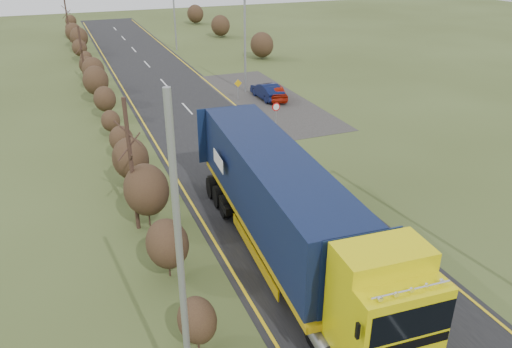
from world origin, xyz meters
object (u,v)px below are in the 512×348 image
Objects in this scene: lorry at (286,208)px; car_blue_sedan at (267,91)px; speed_sign at (276,112)px; car_red_hatchback at (275,92)px.

car_blue_sedan is at bearing 72.53° from lorry.
car_blue_sedan is at bearing 71.20° from speed_sign.
car_red_hatchback is 0.66m from car_blue_sedan.
car_blue_sedan is at bearing -24.65° from car_red_hatchback.
lorry is 22.36m from car_red_hatchback.
lorry is at bearing -112.64° from speed_sign.
lorry reaches higher than car_red_hatchback.
lorry is 14.83m from speed_sign.
speed_sign is at bearing 69.50° from car_blue_sedan.
car_red_hatchback is at bearing 70.90° from lorry.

